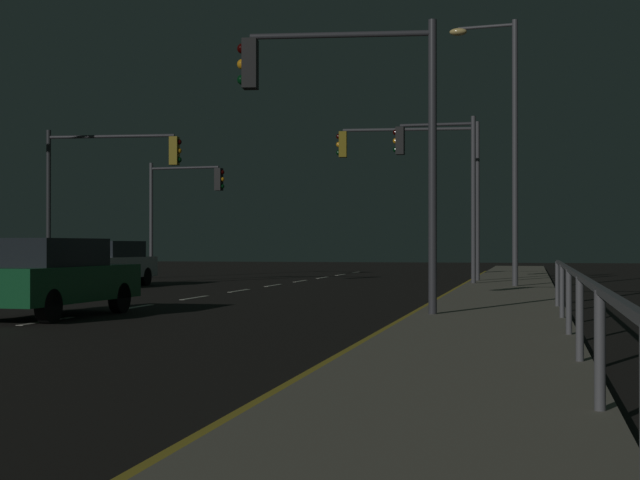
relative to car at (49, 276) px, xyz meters
The scene contains 13 objects.
ground_plane 3.73m from the car, 82.79° to the left, with size 112.00×112.00×0.00m, color black.
sidewalk_right 9.37m from the car, 22.72° to the left, with size 2.87×77.00×0.14m, color gray.
lane_markings_center 7.17m from the car, 86.32° to the left, with size 0.14×50.00×0.01m.
lane_edge_line 11.09m from the car, 51.14° to the left, with size 0.14×53.00×0.01m.
car is the anchor object (origin of this frame).
car_oncoming 13.67m from the car, 110.71° to the left, with size 2.04×4.49×1.57m.
traffic_light_far_center 16.83m from the car, 67.55° to the left, with size 2.84×0.34×5.66m.
traffic_light_mid_left 13.81m from the car, 110.62° to the left, with size 4.76×0.65×5.38m.
traffic_light_far_left 18.58m from the car, 73.34° to the left, with size 5.24×0.76×5.79m.
traffic_light_overhead_east 21.95m from the car, 103.90° to the left, with size 3.49×0.49×4.99m.
traffic_light_mid_right 6.80m from the car, ahead, with size 3.79×0.70×5.55m.
street_lamp_across_street 16.46m from the car, 57.45° to the left, with size 2.17×0.49×8.42m.
barrier_fence 11.67m from the car, 31.99° to the right, with size 0.09×19.50×0.98m.
Camera 1 is at (8.93, -3.28, 1.45)m, focal length 53.20 mm.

